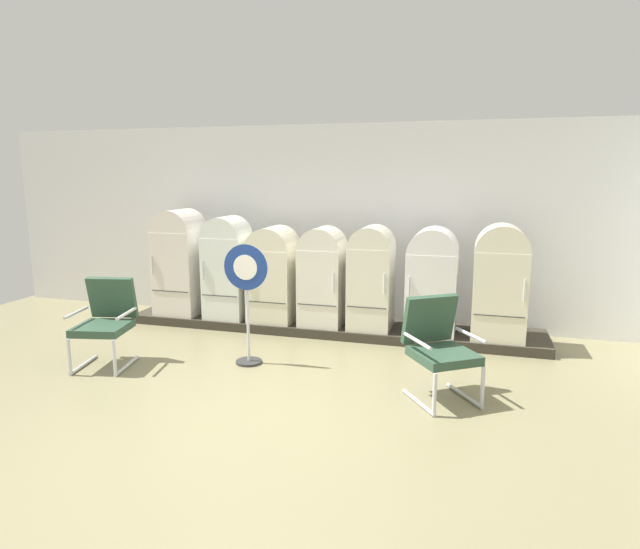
{
  "coord_description": "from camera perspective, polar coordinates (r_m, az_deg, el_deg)",
  "views": [
    {
      "loc": [
        1.98,
        -4.37,
        2.28
      ],
      "look_at": [
        -0.06,
        2.75,
        0.89
      ],
      "focal_mm": 30.14,
      "sensor_mm": 36.0,
      "label": 1
    }
  ],
  "objects": [
    {
      "name": "armchair_left",
      "position": [
        6.95,
        -21.77,
        -4.31
      ],
      "size": [
        0.74,
        0.81,
        1.05
      ],
      "color": "silver",
      "rests_on": "ground"
    },
    {
      "name": "ground",
      "position": [
        5.33,
        -7.85,
        -15.12
      ],
      "size": [
        12.0,
        10.0,
        0.05
      ],
      "primitive_type": "cube",
      "color": "#7E7653"
    },
    {
      "name": "armchair_right",
      "position": [
        5.65,
        12.46,
        -7.15
      ],
      "size": [
        0.87,
        0.91,
        1.05
      ],
      "color": "silver",
      "rests_on": "ground"
    },
    {
      "name": "refrigerator_0",
      "position": [
        8.58,
        -14.65,
        1.64
      ],
      "size": [
        0.66,
        0.68,
        1.62
      ],
      "color": "silver",
      "rests_on": "display_plinth"
    },
    {
      "name": "refrigerator_5",
      "position": [
        7.45,
        11.83,
        -0.35
      ],
      "size": [
        0.66,
        0.7,
        1.44
      ],
      "color": "white",
      "rests_on": "display_plinth"
    },
    {
      "name": "back_wall",
      "position": [
        8.31,
        2.12,
        5.4
      ],
      "size": [
        11.76,
        0.12,
        3.02
      ],
      "color": "silver",
      "rests_on": "ground"
    },
    {
      "name": "refrigerator_6",
      "position": [
        7.4,
        18.58,
        -0.45
      ],
      "size": [
        0.68,
        0.63,
        1.51
      ],
      "color": "beige",
      "rests_on": "display_plinth"
    },
    {
      "name": "refrigerator_3",
      "position": [
        7.67,
        0.27,
        0.11
      ],
      "size": [
        0.61,
        0.62,
        1.41
      ],
      "color": "silver",
      "rests_on": "display_plinth"
    },
    {
      "name": "display_plinth",
      "position": [
        7.97,
        0.94,
        -5.5
      ],
      "size": [
        6.09,
        0.95,
        0.13
      ],
      "primitive_type": "cube",
      "color": "#322D24",
      "rests_on": "ground"
    },
    {
      "name": "sign_stand",
      "position": [
        6.48,
        -7.77,
        -2.81
      ],
      "size": [
        0.55,
        0.32,
        1.47
      ],
      "color": "#2D2D30",
      "rests_on": "ground"
    },
    {
      "name": "refrigerator_4",
      "position": [
        7.52,
        5.48,
        0.01
      ],
      "size": [
        0.59,
        0.65,
        1.45
      ],
      "color": "beige",
      "rests_on": "display_plinth"
    },
    {
      "name": "refrigerator_2",
      "position": [
        7.94,
        -4.94,
        0.34
      ],
      "size": [
        0.65,
        0.69,
        1.4
      ],
      "color": "beige",
      "rests_on": "display_plinth"
    },
    {
      "name": "refrigerator_1",
      "position": [
        8.17,
        -9.82,
        1.08
      ],
      "size": [
        0.61,
        0.61,
        1.53
      ],
      "color": "white",
      "rests_on": "display_plinth"
    }
  ]
}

